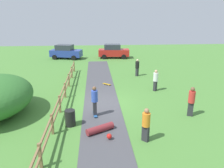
% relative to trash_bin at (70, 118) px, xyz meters
% --- Properties ---
extents(ground_plane, '(60.00, 60.00, 0.00)m').
position_rel_trash_bin_xyz_m(ground_plane, '(1.80, 3.02, -0.45)').
color(ground_plane, '#4C8438').
extents(asphalt_path, '(2.40, 28.00, 0.02)m').
position_rel_trash_bin_xyz_m(asphalt_path, '(1.80, 3.02, -0.44)').
color(asphalt_path, '#47474C').
rests_on(asphalt_path, ground_plane).
extents(wooden_fence, '(0.12, 18.12, 1.10)m').
position_rel_trash_bin_xyz_m(wooden_fence, '(-0.80, 3.02, 0.22)').
color(wooden_fence, olive).
rests_on(wooden_fence, ground_plane).
extents(trash_bin, '(0.56, 0.56, 0.90)m').
position_rel_trash_bin_xyz_m(trash_bin, '(0.00, 0.00, 0.00)').
color(trash_bin, black).
rests_on(trash_bin, ground_plane).
extents(skater_riding, '(0.42, 0.82, 1.82)m').
position_rel_trash_bin_xyz_m(skater_riding, '(1.34, 1.09, 0.59)').
color(skater_riding, '#265999').
rests_on(skater_riding, asphalt_path).
extents(skater_fallen, '(1.49, 1.41, 0.36)m').
position_rel_trash_bin_xyz_m(skater_fallen, '(1.63, -0.92, -0.25)').
color(skater_fallen, maroon).
rests_on(skater_fallen, asphalt_path).
extents(skateboard_loose, '(0.72, 0.69, 0.08)m').
position_rel_trash_bin_xyz_m(skateboard_loose, '(2.39, 6.99, -0.36)').
color(skateboard_loose, '#BF8C19').
rests_on(skateboard_loose, asphalt_path).
extents(bystander_orange, '(0.54, 0.54, 1.69)m').
position_rel_trash_bin_xyz_m(bystander_orange, '(3.73, -1.83, 0.48)').
color(bystander_orange, '#2D2D33').
rests_on(bystander_orange, ground_plane).
extents(bystander_black, '(0.53, 0.53, 1.68)m').
position_rel_trash_bin_xyz_m(bystander_black, '(5.55, 9.71, 0.47)').
color(bystander_black, '#2D2D33').
rests_on(bystander_black, ground_plane).
extents(bystander_white, '(0.54, 0.54, 1.71)m').
position_rel_trash_bin_xyz_m(bystander_white, '(6.14, 5.24, 0.49)').
color(bystander_white, '#2D2D33').
rests_on(bystander_white, ground_plane).
extents(bystander_red, '(0.50, 0.50, 1.81)m').
position_rel_trash_bin_xyz_m(bystander_red, '(7.01, 0.63, 0.55)').
color(bystander_red, '#2D2D33').
rests_on(bystander_red, ground_plane).
extents(parked_car_blue, '(4.49, 2.76, 1.92)m').
position_rel_trash_bin_xyz_m(parked_car_blue, '(-2.52, 19.29, 0.51)').
color(parked_car_blue, '#283D99').
rests_on(parked_car_blue, ground_plane).
extents(parked_car_red, '(4.31, 2.23, 1.92)m').
position_rel_trash_bin_xyz_m(parked_car_red, '(4.04, 19.28, 0.51)').
color(parked_car_red, red).
rests_on(parked_car_red, ground_plane).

